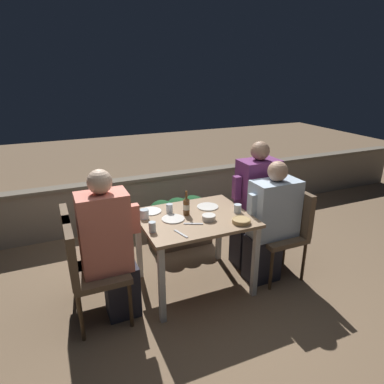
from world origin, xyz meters
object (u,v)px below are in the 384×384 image
at_px(chair_left_far, 82,249).
at_px(person_blue_shirt, 270,223).
at_px(chair_right_near, 287,225).
at_px(person_coral_top, 110,247).
at_px(chair_right_far, 269,213).
at_px(beer_bottle, 186,206).
at_px(person_purple_stripe, 254,205).
at_px(chair_left_near, 86,265).

distance_m(chair_left_far, person_blue_shirt, 1.77).
bearing_deg(chair_left_far, chair_right_near, -9.02).
bearing_deg(person_blue_shirt, chair_left_far, 169.94).
xyz_separation_m(chair_left_far, chair_right_near, (1.94, -0.31, 0.00)).
height_order(person_coral_top, chair_right_far, person_coral_top).
distance_m(person_coral_top, beer_bottle, 0.79).
height_order(chair_right_far, beer_bottle, beer_bottle).
bearing_deg(person_purple_stripe, person_blue_shirt, -92.89).
xyz_separation_m(chair_left_near, beer_bottle, (0.95, 0.19, 0.28)).
distance_m(chair_right_near, chair_right_far, 0.32).
height_order(chair_left_near, chair_right_near, same).
distance_m(person_blue_shirt, chair_right_far, 0.39).
relative_size(chair_right_near, person_blue_shirt, 0.74).
distance_m(chair_left_far, chair_right_far, 1.95).
bearing_deg(chair_left_far, person_blue_shirt, -10.06).
height_order(chair_left_near, chair_right_far, same).
distance_m(chair_left_near, chair_right_near, 1.94).
distance_m(person_purple_stripe, beer_bottle, 0.82).
bearing_deg(chair_left_near, beer_bottle, 11.21).
distance_m(person_coral_top, person_purple_stripe, 1.58).
xyz_separation_m(person_coral_top, chair_right_near, (1.74, -0.04, -0.12)).
height_order(person_blue_shirt, beer_bottle, person_blue_shirt).
relative_size(person_coral_top, chair_right_near, 1.45).
bearing_deg(chair_right_far, chair_right_near, -92.18).
relative_size(person_blue_shirt, beer_bottle, 5.24).
distance_m(chair_right_far, beer_bottle, 1.05).
bearing_deg(person_coral_top, person_purple_stripe, 10.29).
xyz_separation_m(chair_left_far, person_purple_stripe, (1.75, 0.01, 0.13)).
bearing_deg(chair_right_near, person_coral_top, 178.78).
relative_size(chair_left_far, chair_right_near, 1.00).
bearing_deg(person_coral_top, person_blue_shirt, -1.38).
xyz_separation_m(chair_left_near, person_blue_shirt, (1.74, -0.04, 0.06)).
bearing_deg(chair_right_far, person_purple_stripe, -180.00).
bearing_deg(chair_left_far, person_coral_top, -53.46).
distance_m(person_blue_shirt, beer_bottle, 0.85).
bearing_deg(person_purple_stripe, chair_left_far, -179.65).
bearing_deg(chair_left_near, chair_right_near, -1.09).
height_order(chair_right_near, person_purple_stripe, person_purple_stripe).
relative_size(chair_left_far, beer_bottle, 3.90).
relative_size(chair_left_near, chair_left_far, 1.00).
bearing_deg(chair_right_far, chair_left_near, -171.80).
bearing_deg(person_coral_top, chair_left_far, 126.54).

